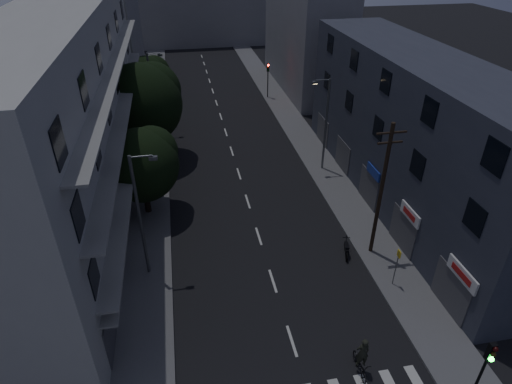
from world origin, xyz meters
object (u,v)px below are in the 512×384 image
object	(u,v)px
traffic_signal_near	(486,363)
utility_pole	(381,189)
motorcycle	(346,249)
bus_stop_sign	(397,261)
cyclist	(361,361)

from	to	relation	value
traffic_signal_near	utility_pole	size ratio (longest dim) A/B	0.46
traffic_signal_near	utility_pole	distance (m)	11.05
traffic_signal_near	motorcycle	bearing A→B (deg)	97.91
bus_stop_sign	traffic_signal_near	bearing A→B (deg)	-91.33
traffic_signal_near	bus_stop_sign	size ratio (longest dim) A/B	1.62
traffic_signal_near	utility_pole	bearing A→B (deg)	89.14
bus_stop_sign	cyclist	bearing A→B (deg)	-129.39
bus_stop_sign	motorcycle	bearing A→B (deg)	118.01
utility_pole	motorcycle	distance (m)	4.74
utility_pole	motorcycle	xyz separation A→B (m)	(-1.69, 0.05, -4.43)
bus_stop_sign	utility_pole	bearing A→B (deg)	90.33
utility_pole	cyclist	distance (m)	10.11
utility_pole	traffic_signal_near	bearing A→B (deg)	-90.86
bus_stop_sign	cyclist	xyz separation A→B (m)	(-4.18, -5.09, -1.14)
motorcycle	cyclist	bearing A→B (deg)	-90.33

